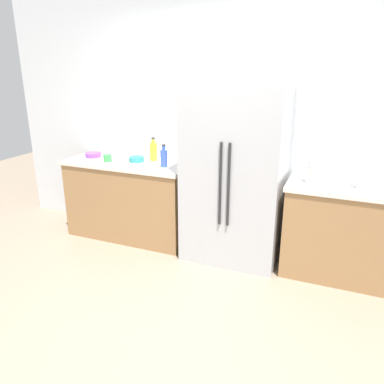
% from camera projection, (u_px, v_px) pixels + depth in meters
% --- Properties ---
extents(ground_plane, '(11.14, 11.14, 0.00)m').
position_uv_depth(ground_plane, '(166.00, 325.00, 2.92)').
color(ground_plane, gray).
extents(kitchen_back_panel, '(5.57, 0.10, 3.05)m').
position_uv_depth(kitchen_back_panel, '(234.00, 105.00, 3.89)').
color(kitchen_back_panel, silver).
rests_on(kitchen_back_panel, ground_plane).
extents(counter_left, '(1.44, 0.59, 0.89)m').
position_uv_depth(counter_left, '(130.00, 199.00, 4.33)').
color(counter_left, '#9E7247').
rests_on(counter_left, ground_plane).
extents(counter_right, '(1.23, 0.59, 0.89)m').
position_uv_depth(counter_right, '(352.00, 233.00, 3.47)').
color(counter_right, '#9E7247').
rests_on(counter_right, ground_plane).
extents(refrigerator, '(0.95, 0.64, 1.75)m').
position_uv_depth(refrigerator, '(234.00, 176.00, 3.72)').
color(refrigerator, '#B7BABF').
rests_on(refrigerator, ground_plane).
extents(toaster, '(0.22, 0.14, 0.17)m').
position_uv_depth(toaster, '(371.00, 179.00, 3.26)').
color(toaster, silver).
rests_on(toaster, counter_right).
extents(rice_cooker, '(0.23, 0.23, 0.29)m').
position_uv_depth(rice_cooker, '(320.00, 169.00, 3.38)').
color(rice_cooker, silver).
rests_on(rice_cooker, counter_right).
extents(bottle_a, '(0.07, 0.07, 0.24)m').
position_uv_depth(bottle_a, '(164.00, 158.00, 3.94)').
color(bottle_a, blue).
rests_on(bottle_a, counter_left).
extents(bottle_b, '(0.08, 0.08, 0.26)m').
position_uv_depth(bottle_b, '(153.00, 151.00, 4.19)').
color(bottle_b, yellow).
rests_on(bottle_b, counter_left).
extents(cup_b, '(0.09, 0.09, 0.08)m').
position_uv_depth(cup_b, '(108.00, 158.00, 4.17)').
color(cup_b, green).
rests_on(cup_b, counter_left).
extents(bowl_a, '(0.18, 0.18, 0.05)m').
position_uv_depth(bowl_a, '(93.00, 155.00, 4.39)').
color(bowl_a, purple).
rests_on(bowl_a, counter_left).
extents(bowl_b, '(0.17, 0.17, 0.05)m').
position_uv_depth(bowl_b, '(137.00, 159.00, 4.18)').
color(bowl_b, teal).
rests_on(bowl_b, counter_left).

